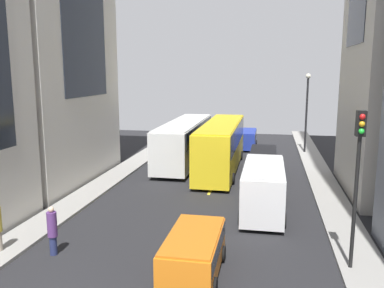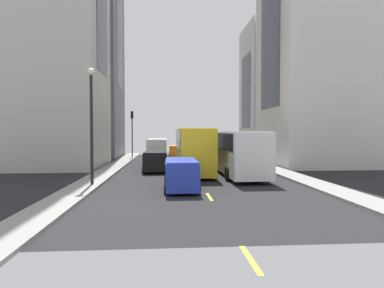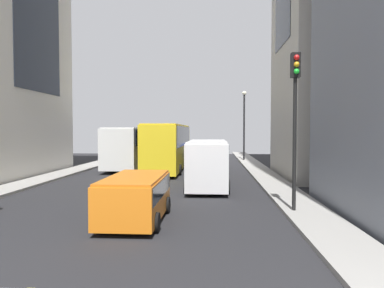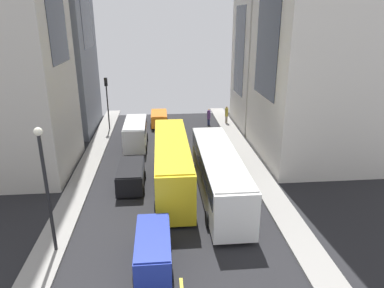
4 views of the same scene
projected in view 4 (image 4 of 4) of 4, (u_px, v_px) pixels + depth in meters
name	position (u px, v px, depth m)	size (l,w,h in m)	color
ground_plane	(172.00, 178.00, 28.32)	(40.02, 40.02, 0.00)	black
sidewalk_west	(258.00, 174.00, 28.91)	(1.81, 44.00, 0.15)	gray
sidewalk_east	(81.00, 181.00, 27.68)	(1.81, 44.00, 0.15)	gray
lane_stripe_0	(166.00, 112.00, 47.99)	(0.16, 2.00, 0.01)	yellow
lane_stripe_1	(168.00, 131.00, 40.12)	(0.16, 2.00, 0.01)	yellow
lane_stripe_2	(170.00, 158.00, 32.25)	(0.16, 2.00, 0.01)	yellow
lane_stripe_3	(174.00, 204.00, 24.38)	(0.16, 2.00, 0.01)	yellow
building_west_0	(268.00, 51.00, 39.40)	(6.52, 8.43, 17.29)	beige
building_west_1	(326.00, 10.00, 28.60)	(9.44, 10.89, 25.52)	beige
city_bus_white	(219.00, 170.00, 24.83)	(2.80, 12.34, 3.35)	silver
streetcar_yellow	(172.00, 159.00, 26.43)	(2.70, 12.27, 3.59)	yellow
delivery_van_white	(135.00, 132.00, 34.84)	(2.25, 5.86, 2.58)	white
car_blue_0	(153.00, 247.00, 18.13)	(1.95, 4.40, 1.74)	#2338AD
car_black_1	(131.00, 174.00, 26.60)	(2.09, 4.33, 1.70)	black
car_orange_2	(159.00, 118.00, 41.87)	(2.03, 4.02, 1.57)	orange
pedestrian_crossing_mid	(209.00, 117.00, 41.83)	(0.39, 0.39, 2.03)	navy
pedestrian_crossing_near	(227.00, 114.00, 42.31)	(0.38, 0.38, 2.04)	gray
traffic_light_near_corner	(107.00, 94.00, 38.99)	(0.32, 0.44, 5.83)	black
streetlamp_near	(45.00, 178.00, 17.93)	(0.44, 0.44, 7.01)	black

